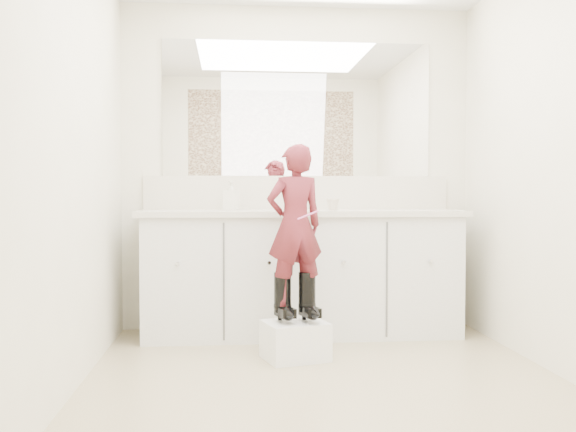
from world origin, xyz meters
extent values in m
plane|color=#948661|center=(0.00, 0.00, 0.00)|extent=(3.00, 3.00, 0.00)
plane|color=beige|center=(0.00, 1.50, 1.20)|extent=(2.60, 0.00, 2.60)
plane|color=beige|center=(0.00, -1.50, 1.20)|extent=(2.60, 0.00, 2.60)
plane|color=beige|center=(-1.30, 0.00, 1.20)|extent=(0.00, 3.00, 3.00)
plane|color=beige|center=(1.30, 0.00, 1.20)|extent=(0.00, 3.00, 3.00)
cube|color=silver|center=(0.00, 1.23, 0.42)|extent=(2.20, 0.55, 0.85)
cube|color=beige|center=(0.00, 1.21, 0.87)|extent=(2.28, 0.58, 0.04)
cube|color=beige|center=(0.00, 1.49, 1.02)|extent=(2.28, 0.03, 0.25)
cube|color=white|center=(0.00, 1.49, 1.64)|extent=(2.00, 0.02, 1.00)
cylinder|color=silver|center=(0.00, 1.38, 0.94)|extent=(0.08, 0.08, 0.10)
imported|color=beige|center=(0.22, 1.20, 0.93)|extent=(0.10, 0.10, 0.09)
imported|color=silver|center=(-0.50, 1.30, 0.99)|extent=(0.12, 0.12, 0.21)
cube|color=white|center=(-0.12, 0.54, 0.12)|extent=(0.43, 0.39, 0.23)
imported|color=#A43239|center=(-0.12, 0.56, 0.82)|extent=(0.41, 0.32, 0.98)
cylinder|color=#DE569A|center=(-0.05, 0.48, 0.88)|extent=(0.13, 0.05, 0.06)
camera|label=1|loc=(-0.51, -3.30, 1.01)|focal=40.00mm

